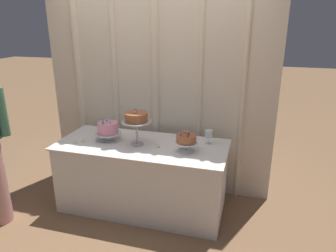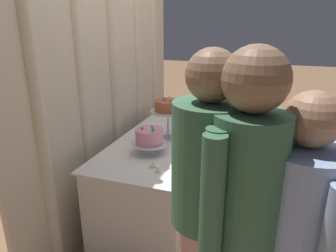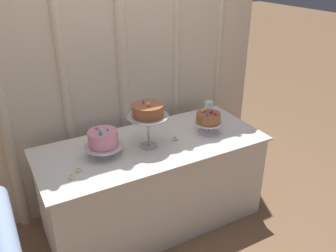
{
  "view_description": "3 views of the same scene",
  "coord_description": "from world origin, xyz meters",
  "views": [
    {
      "loc": [
        1.11,
        -2.8,
        2.04
      ],
      "look_at": [
        0.25,
        0.25,
        0.95
      ],
      "focal_mm": 33.44,
      "sensor_mm": 36.0,
      "label": 1
    },
    {
      "loc": [
        -2.51,
        -0.78,
        1.77
      ],
      "look_at": [
        0.06,
        0.11,
        0.85
      ],
      "focal_mm": 32.79,
      "sensor_mm": 36.0,
      "label": 2
    },
    {
      "loc": [
        -1.09,
        -2.12,
        2.13
      ],
      "look_at": [
        0.1,
        0.02,
        0.93
      ],
      "focal_mm": 37.81,
      "sensor_mm": 36.0,
      "label": 3
    }
  ],
  "objects": [
    {
      "name": "cake_display_leftmost",
      "position": [
        -0.39,
        0.11,
        0.9
      ],
      "size": [
        0.29,
        0.29,
        0.25
      ],
      "color": "silver",
      "rests_on": "cake_table"
    },
    {
      "name": "cake_display_center",
      "position": [
        -0.04,
        0.08,
        1.06
      ],
      "size": [
        0.32,
        0.32,
        0.39
      ],
      "color": "#B2B2B7",
      "rests_on": "cake_table"
    },
    {
      "name": "draped_curtain",
      "position": [
        -0.05,
        0.64,
        1.53
      ],
      "size": [
        2.74,
        0.17,
        2.9
      ],
      "color": "beige",
      "rests_on": "ground_plane"
    },
    {
      "name": "ground_plane",
      "position": [
        0.0,
        0.0,
        0.0
      ],
      "size": [
        24.0,
        24.0,
        0.0
      ],
      "primitive_type": "plane",
      "color": "#846042"
    },
    {
      "name": "wine_glass",
      "position": [
        0.68,
        0.31,
        0.88
      ],
      "size": [
        0.08,
        0.08,
        0.15
      ],
      "color": "silver",
      "rests_on": "cake_table"
    },
    {
      "name": "tealight_near_left",
      "position": [
        -0.63,
        -0.01,
        0.78
      ],
      "size": [
        0.05,
        0.05,
        0.03
      ],
      "color": "beige",
      "rests_on": "cake_table"
    },
    {
      "name": "tealight_far_left",
      "position": [
        -0.69,
        -0.07,
        0.78
      ],
      "size": [
        0.04,
        0.04,
        0.04
      ],
      "color": "beige",
      "rests_on": "cake_table"
    },
    {
      "name": "cake_display_rightmost",
      "position": [
        0.5,
        0.05,
        0.89
      ],
      "size": [
        0.23,
        0.23,
        0.22
      ],
      "color": "silver",
      "rests_on": "cake_table"
    },
    {
      "name": "tealight_near_right",
      "position": [
        0.19,
        0.06,
        0.78
      ],
      "size": [
        0.05,
        0.05,
        0.03
      ],
      "color": "beige",
      "rests_on": "cake_table"
    },
    {
      "name": "cake_table",
      "position": [
        0.0,
        0.1,
        0.38
      ],
      "size": [
        1.82,
        0.79,
        0.77
      ],
      "color": "white",
      "rests_on": "ground_plane"
    }
  ]
}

